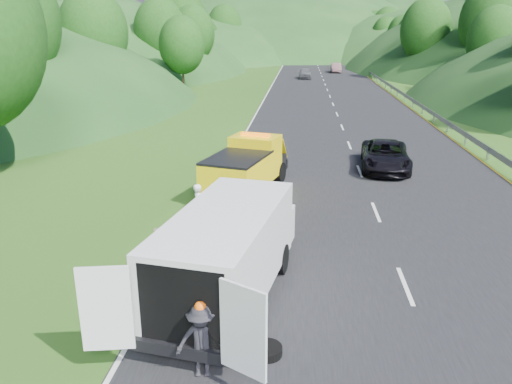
# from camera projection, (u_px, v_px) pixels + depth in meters

# --- Properties ---
(ground) EXTENTS (320.00, 320.00, 0.00)m
(ground) POSITION_uv_depth(u_px,v_px,m) (299.00, 252.00, 16.24)
(ground) COLOR #38661E
(ground) RESTS_ON ground
(road_surface) EXTENTS (14.00, 200.00, 0.02)m
(road_surface) POSITION_uv_depth(u_px,v_px,m) (330.00, 96.00, 53.84)
(road_surface) COLOR black
(road_surface) RESTS_ON ground
(guardrail) EXTENTS (0.06, 140.00, 1.52)m
(guardrail) POSITION_uv_depth(u_px,v_px,m) (381.00, 85.00, 65.06)
(guardrail) COLOR gray
(guardrail) RESTS_ON ground
(tree_line_left) EXTENTS (14.00, 140.00, 14.00)m
(tree_line_left) POSITION_uv_depth(u_px,v_px,m) (175.00, 78.00, 74.65)
(tree_line_left) COLOR #235418
(tree_line_left) RESTS_ON ground
(tree_line_right) EXTENTS (14.00, 140.00, 14.00)m
(tree_line_right) POSITION_uv_depth(u_px,v_px,m) (464.00, 80.00, 71.07)
(tree_line_right) COLOR #235418
(tree_line_right) RESTS_ON ground
(hills_backdrop) EXTENTS (201.00, 288.60, 44.00)m
(hills_backdrop) POSITION_uv_depth(u_px,v_px,m) (325.00, 54.00, 143.19)
(hills_backdrop) COLOR #2D5B23
(hills_backdrop) RESTS_ON ground
(tow_truck) EXTENTS (3.50, 6.05, 2.45)m
(tow_truck) POSITION_uv_depth(u_px,v_px,m) (247.00, 166.00, 21.94)
(tow_truck) COLOR black
(tow_truck) RESTS_ON ground
(white_van) EXTENTS (4.27, 7.58, 2.55)m
(white_van) POSITION_uv_depth(u_px,v_px,m) (228.00, 249.00, 13.03)
(white_van) COLOR black
(white_van) RESTS_ON ground
(woman) EXTENTS (0.63, 0.73, 1.68)m
(woman) POSITION_uv_depth(u_px,v_px,m) (200.00, 229.00, 18.16)
(woman) COLOR white
(woman) RESTS_ON ground
(child) EXTENTS (0.64, 0.59, 1.04)m
(child) POSITION_uv_depth(u_px,v_px,m) (254.00, 241.00, 17.09)
(child) COLOR tan
(child) RESTS_ON ground
(worker) EXTENTS (1.13, 0.76, 1.63)m
(worker) POSITION_uv_depth(u_px,v_px,m) (203.00, 375.00, 10.48)
(worker) COLOR black
(worker) RESTS_ON ground
(suitcase) EXTENTS (0.42, 0.27, 0.64)m
(suitcase) POSITION_uv_depth(u_px,v_px,m) (160.00, 238.00, 16.54)
(suitcase) COLOR #605A48
(suitcase) RESTS_ON ground
(spare_tire) EXTENTS (0.69, 0.69, 0.20)m
(spare_tire) POSITION_uv_depth(u_px,v_px,m) (267.00, 355.00, 11.12)
(spare_tire) COLOR black
(spare_tire) RESTS_ON ground
(passing_suv) EXTENTS (2.85, 5.33, 1.42)m
(passing_suv) POSITION_uv_depth(u_px,v_px,m) (384.00, 169.00, 25.87)
(passing_suv) COLOR black
(passing_suv) RESTS_ON ground
(dist_car_a) EXTENTS (1.79, 4.44, 1.51)m
(dist_car_a) POSITION_uv_depth(u_px,v_px,m) (305.00, 79.00, 73.33)
(dist_car_a) COLOR #4C4D52
(dist_car_a) RESTS_ON ground
(dist_car_b) EXTENTS (1.61, 4.61, 1.52)m
(dist_car_b) POSITION_uv_depth(u_px,v_px,m) (336.00, 73.00, 83.49)
(dist_car_b) COLOR brown
(dist_car_b) RESTS_ON ground
(dist_car_c) EXTENTS (2.06, 5.07, 1.47)m
(dist_car_c) POSITION_uv_depth(u_px,v_px,m) (321.00, 63.00, 106.76)
(dist_car_c) COLOR #A15250
(dist_car_c) RESTS_ON ground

